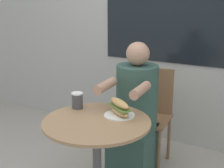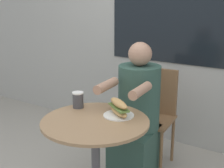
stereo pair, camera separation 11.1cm
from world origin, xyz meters
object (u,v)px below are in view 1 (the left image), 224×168
(cafe_table, at_px, (97,146))
(seated_diner, at_px, (135,122))
(diner_chair, at_px, (151,107))
(sandwich_on_plate, at_px, (119,109))
(drink_cup, at_px, (77,100))

(cafe_table, relative_size, seated_diner, 0.62)
(diner_chair, distance_m, sandwich_on_plate, 0.78)
(cafe_table, xyz_separation_m, sandwich_on_plate, (0.09, 0.15, 0.24))
(sandwich_on_plate, distance_m, drink_cup, 0.34)
(seated_diner, distance_m, drink_cup, 0.56)
(sandwich_on_plate, bearing_deg, cafe_table, -120.02)
(cafe_table, distance_m, drink_cup, 0.37)
(diner_chair, distance_m, drink_cup, 0.84)
(diner_chair, height_order, drink_cup, diner_chair)
(cafe_table, height_order, seated_diner, seated_diner)
(cafe_table, bearing_deg, sandwich_on_plate, 59.98)
(diner_chair, relative_size, drink_cup, 7.41)
(sandwich_on_plate, height_order, drink_cup, drink_cup)
(seated_diner, bearing_deg, diner_chair, -93.64)
(seated_diner, xyz_separation_m, drink_cup, (-0.27, -0.41, 0.26))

